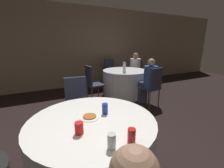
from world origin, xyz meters
TOP-DOWN VIEW (x-y plane):
  - wall_back at (0.00, 4.17)m, footprint 16.00×0.06m
  - table_near at (0.12, 0.14)m, footprint 1.34×1.34m
  - table_far at (2.00, 2.56)m, footprint 1.33×1.33m
  - chair_near_north at (0.21, 1.22)m, footprint 0.43×0.44m
  - chair_far_south at (2.16, 1.49)m, footprint 0.46×0.46m
  - chair_far_north at (2.02, 3.65)m, footprint 0.41×0.41m
  - chair_far_northeast at (2.86, 3.22)m, footprint 0.56×0.56m
  - chair_far_west at (0.91, 2.48)m, footprint 0.43×0.43m
  - person_blue_shirt at (2.13, 1.66)m, footprint 0.36×0.50m
  - person_white_shirt at (2.74, 3.12)m, footprint 0.51×0.49m
  - pizza_plate_near at (0.11, 0.19)m, footprint 0.22×0.22m
  - soda_can_blue at (0.30, 0.19)m, footprint 0.07×0.07m
  - soda_can_red at (0.28, -0.37)m, footprint 0.07×0.07m
  - soda_can_silver at (0.11, -0.37)m, footprint 0.07×0.07m
  - cup_near at (-0.07, -0.07)m, footprint 0.08×0.08m
  - bottle_far at (1.95, 2.53)m, footprint 0.09×0.09m
  - cup_far at (1.74, 2.18)m, footprint 0.09×0.09m

SIDE VIEW (x-z plane):
  - table_near at x=0.12m, z-range 0.00..0.76m
  - table_far at x=2.00m, z-range 0.00..0.76m
  - chair_near_north at x=0.21m, z-range 0.09..1.06m
  - chair_far_south at x=2.16m, z-range 0.09..1.06m
  - chair_far_north at x=2.02m, z-range 0.09..1.06m
  - chair_far_northeast at x=2.86m, z-range 0.09..1.06m
  - chair_far_west at x=0.91m, z-range 0.09..1.06m
  - person_blue_shirt at x=2.13m, z-range 0.01..1.19m
  - person_white_shirt at x=2.74m, z-range 0.02..1.24m
  - pizza_plate_near at x=0.11m, z-range 0.76..0.78m
  - cup_far at x=1.74m, z-range 0.76..0.85m
  - cup_near at x=-0.07m, z-range 0.76..0.87m
  - soda_can_blue at x=0.30m, z-range 0.76..0.88m
  - soda_can_red at x=0.28m, z-range 0.76..0.88m
  - soda_can_silver at x=0.11m, z-range 0.76..0.88m
  - bottle_far at x=1.95m, z-range 0.76..1.01m
  - wall_back at x=0.00m, z-range 0.00..2.80m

